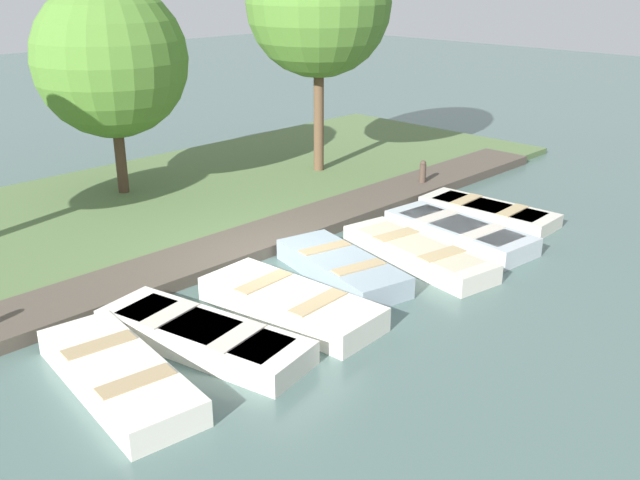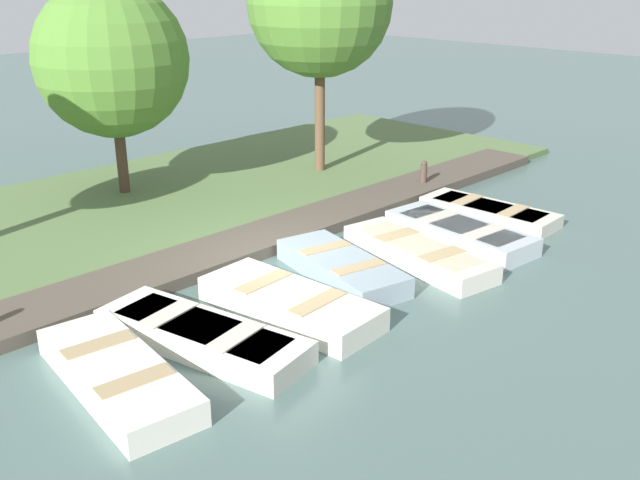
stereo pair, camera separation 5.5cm
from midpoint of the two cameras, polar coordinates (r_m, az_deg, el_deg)
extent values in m
plane|color=#4C6660|center=(13.69, -2.59, -2.60)|extent=(80.00, 80.00, 0.00)
cube|color=#567042|center=(17.42, -13.92, 2.37)|extent=(8.00, 24.00, 0.18)
cube|color=#51473D|center=(14.70, -6.62, -0.51)|extent=(1.40, 20.85, 0.24)
cube|color=silver|center=(10.43, -15.99, -10.35)|extent=(3.33, 1.50, 0.40)
cube|color=#4C709E|center=(10.33, -16.10, -9.49)|extent=(2.72, 1.19, 0.03)
cube|color=tan|center=(9.83, -14.67, -10.85)|extent=(0.44, 1.06, 0.03)
cube|color=tan|center=(10.82, -17.41, -8.00)|extent=(0.44, 1.06, 0.03)
cube|color=silver|center=(11.17, -9.51, -7.60)|extent=(3.70, 1.82, 0.38)
cube|color=#4C709E|center=(11.08, -9.57, -6.82)|extent=(3.03, 1.45, 0.03)
cube|color=beige|center=(10.67, -6.85, -7.65)|extent=(0.56, 1.08, 0.03)
cube|color=beige|center=(11.50, -12.10, -5.79)|extent=(0.56, 1.08, 0.03)
cube|color=silver|center=(11.99, -2.53, -5.09)|extent=(3.32, 1.45, 0.42)
cube|color=#6B7F51|center=(11.91, -2.54, -4.27)|extent=(2.72, 1.14, 0.03)
cube|color=tan|center=(11.52, -0.29, -4.99)|extent=(0.40, 1.15, 0.03)
cube|color=tan|center=(12.29, -4.66, -3.34)|extent=(0.40, 1.15, 0.03)
cube|color=#8C9EA8|center=(13.38, 1.60, -2.21)|extent=(3.11, 1.75, 0.40)
cube|color=beige|center=(13.31, 1.61, -1.48)|extent=(2.54, 1.39, 0.03)
cube|color=tan|center=(12.88, 3.01, -2.16)|extent=(0.52, 1.08, 0.03)
cube|color=tan|center=(13.73, 0.31, -0.62)|extent=(0.52, 1.08, 0.03)
cube|color=beige|center=(14.21, 7.70, -1.05)|extent=(3.53, 1.62, 0.37)
cube|color=beige|center=(14.14, 7.73, -0.41)|extent=(2.89, 1.29, 0.03)
cube|color=tan|center=(13.71, 9.58, -1.10)|extent=(0.50, 1.03, 0.03)
cube|color=tan|center=(14.57, 6.00, 0.44)|extent=(0.50, 1.03, 0.03)
cube|color=#B2BCC1|center=(15.42, 10.97, 0.59)|extent=(3.38, 1.52, 0.39)
cube|color=#994C33|center=(15.36, 11.01, 1.22)|extent=(2.76, 1.20, 0.03)
cube|color=beige|center=(14.99, 12.85, 0.70)|extent=(0.43, 1.14, 0.03)
cube|color=beige|center=(15.72, 9.28, 1.92)|extent=(0.43, 1.14, 0.03)
cube|color=beige|center=(17.02, 13.20, 2.22)|extent=(3.20, 1.22, 0.31)
cube|color=teal|center=(16.97, 13.24, 2.68)|extent=(2.62, 0.96, 0.02)
cube|color=tan|center=(16.71, 15.03, 2.30)|extent=(0.36, 1.02, 0.03)
cube|color=tan|center=(17.25, 11.52, 3.19)|extent=(0.36, 1.02, 0.03)
cylinder|color=#47382D|center=(18.72, 8.11, 4.95)|extent=(0.17, 0.17, 0.72)
sphere|color=#47382D|center=(18.62, 8.18, 6.10)|extent=(0.15, 0.15, 0.15)
cylinder|color=#4C3828|center=(18.38, -15.79, 6.81)|extent=(0.27, 0.27, 2.42)
sphere|color=#4C7A2D|center=(18.00, -16.50, 13.65)|extent=(3.66, 3.66, 3.66)
cylinder|color=brown|center=(19.62, -0.18, 10.18)|extent=(0.28, 0.28, 3.56)
sphere|color=#4C7A2D|center=(19.29, -0.19, 18.44)|extent=(3.78, 3.78, 3.78)
camera|label=1|loc=(0.03, -90.12, -0.04)|focal=40.00mm
camera|label=2|loc=(0.03, 89.88, 0.04)|focal=40.00mm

